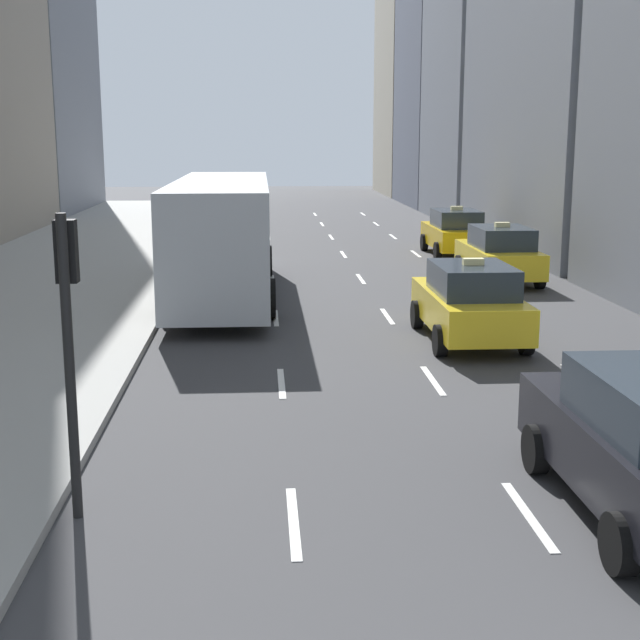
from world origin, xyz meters
TOP-DOWN VIEW (x-y plane):
  - sidewalk_left at (-7.00, 27.00)m, footprint 8.00×66.00m
  - lane_markings at (2.60, 23.00)m, footprint 5.72×56.00m
  - taxi_lead at (6.80, 31.57)m, footprint 2.02×4.40m
  - taxi_second at (6.80, 25.17)m, footprint 2.02×4.40m
  - taxi_third at (4.00, 17.16)m, footprint 2.02×4.40m
  - city_bus at (-1.61, 23.19)m, footprint 2.80×11.61m
  - traffic_light_pole at (-2.75, 8.42)m, footprint 0.24×0.42m

SIDE VIEW (x-z plane):
  - lane_markings at x=2.60m, z-range 0.00..0.01m
  - sidewalk_left at x=-7.00m, z-range 0.00..0.15m
  - taxi_lead at x=6.80m, z-range -0.05..1.82m
  - taxi_second at x=6.80m, z-range -0.05..1.82m
  - taxi_third at x=4.00m, z-range -0.05..1.82m
  - city_bus at x=-1.61m, z-range 0.16..3.41m
  - traffic_light_pole at x=-2.75m, z-range 0.61..4.21m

